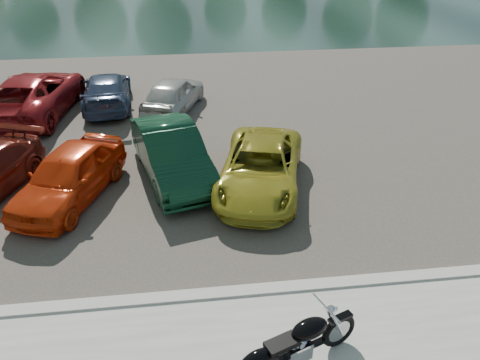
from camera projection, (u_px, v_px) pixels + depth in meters
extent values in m
cube|color=#9F9E96|center=(222.00, 294.00, 9.37)|extent=(60.00, 0.30, 0.14)
cube|color=#433C36|center=(200.00, 121.00, 17.10)|extent=(60.00, 18.00, 0.04)
torus|color=black|center=(338.00, 331.00, 8.09)|extent=(0.68, 0.36, 0.68)
cylinder|color=#B2B2B7|center=(338.00, 331.00, 8.09)|extent=(0.45, 0.22, 0.46)
cylinder|color=silver|center=(337.00, 325.00, 7.80)|extent=(0.32, 0.16, 0.63)
cylinder|color=silver|center=(330.00, 317.00, 7.95)|extent=(0.32, 0.16, 0.63)
cylinder|color=silver|center=(327.00, 308.00, 7.61)|extent=(0.30, 0.71, 0.04)
sphere|color=silver|center=(331.00, 310.00, 7.69)|extent=(0.21, 0.21, 0.16)
sphere|color=silver|center=(335.00, 308.00, 7.72)|extent=(0.14, 0.14, 0.11)
cube|color=black|center=(340.00, 318.00, 7.93)|extent=(0.47, 0.29, 0.06)
cube|color=black|center=(299.00, 351.00, 7.78)|extent=(1.16, 0.53, 0.08)
cube|color=silver|center=(296.00, 350.00, 7.73)|extent=(0.54, 0.46, 0.34)
cylinder|color=silver|center=(302.00, 339.00, 7.67)|extent=(0.29, 0.26, 0.27)
cylinder|color=silver|center=(292.00, 344.00, 7.59)|extent=(0.29, 0.26, 0.27)
ellipsoid|color=black|center=(309.00, 329.00, 7.63)|extent=(0.76, 0.58, 0.32)
cube|color=black|center=(282.00, 344.00, 7.45)|extent=(0.61, 0.46, 0.10)
cylinder|color=silver|center=(276.00, 355.00, 7.79)|extent=(1.06, 0.48, 0.09)
cylinder|color=silver|center=(276.00, 352.00, 7.75)|extent=(1.06, 0.48, 0.09)
imported|color=red|center=(69.00, 175.00, 12.20)|extent=(2.92, 4.35, 1.38)
imported|color=#0E3620|center=(172.00, 153.00, 13.17)|extent=(2.62, 4.71, 1.47)
imported|color=#A99F27|center=(261.00, 168.00, 12.67)|extent=(3.22, 4.94, 1.26)
imported|color=maroon|center=(34.00, 94.00, 17.30)|extent=(3.22, 5.76, 1.52)
imported|color=navy|center=(107.00, 90.00, 18.05)|extent=(2.11, 4.46, 1.26)
imported|color=#B9B9B4|center=(173.00, 94.00, 17.64)|extent=(2.71, 4.06, 1.28)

